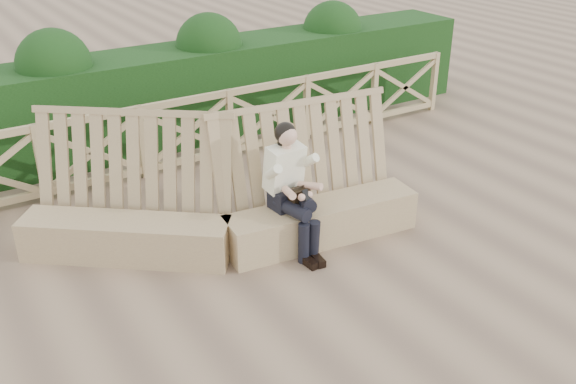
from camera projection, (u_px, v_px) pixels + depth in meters
ground at (319, 274)px, 7.19m from camera, size 60.00×60.00×0.00m
bench at (225, 214)px, 7.59m from camera, size 4.50×2.39×1.62m
woman at (291, 184)px, 7.39m from camera, size 0.46×0.94×1.54m
guardrail at (187, 133)px, 9.60m from camera, size 10.10×0.09×1.10m
hedge at (156, 99)px, 10.43m from camera, size 12.00×1.20×1.50m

